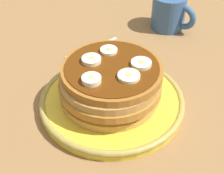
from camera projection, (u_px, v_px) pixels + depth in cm
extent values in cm
cube|color=olive|center=(112.00, 111.00, 57.58)|extent=(140.00, 140.00, 3.00)
cylinder|color=yellow|center=(112.00, 102.00, 56.10)|extent=(24.14, 24.14, 1.59)
torus|color=#A49342|center=(112.00, 99.00, 55.75)|extent=(24.54, 24.54, 1.12)
cylinder|color=gold|center=(108.00, 95.00, 55.26)|extent=(16.68, 16.68, 1.30)
cylinder|color=tan|center=(116.00, 89.00, 54.50)|extent=(15.92, 15.92, 1.30)
cylinder|color=#AD712B|center=(112.00, 86.00, 52.99)|extent=(16.71, 16.71, 1.30)
cylinder|color=#B38543|center=(112.00, 80.00, 52.13)|extent=(15.98, 15.98, 1.30)
cylinder|color=#9A5F23|center=(112.00, 69.00, 52.13)|extent=(16.20, 16.20, 1.30)
cylinder|color=#592B0A|center=(112.00, 67.00, 51.39)|extent=(15.00, 15.00, 0.16)
cylinder|color=#F2E9C3|center=(90.00, 79.00, 48.35)|extent=(2.93, 2.93, 0.98)
cylinder|color=tan|center=(90.00, 76.00, 48.01)|extent=(0.82, 0.82, 0.08)
cylinder|color=#ECF0BD|center=(129.00, 76.00, 49.12)|extent=(3.44, 3.44, 0.67)
cylinder|color=tan|center=(129.00, 74.00, 48.88)|extent=(0.96, 0.96, 0.08)
cylinder|color=#EFE5BF|center=(91.00, 60.00, 52.20)|extent=(3.13, 3.13, 0.85)
cylinder|color=tan|center=(91.00, 58.00, 51.90)|extent=(0.88, 0.88, 0.08)
cylinder|color=beige|center=(141.00, 64.00, 51.53)|extent=(3.29, 3.29, 0.74)
cylinder|color=tan|center=(141.00, 62.00, 51.26)|extent=(0.92, 0.92, 0.08)
cylinder|color=beige|center=(109.00, 51.00, 54.46)|extent=(2.88, 2.88, 0.64)
cylinder|color=tan|center=(109.00, 49.00, 54.23)|extent=(0.81, 0.81, 0.08)
cylinder|color=#33598C|center=(168.00, 12.00, 74.74)|extent=(7.65, 7.65, 7.77)
torus|color=#33598C|center=(184.00, 17.00, 72.81)|extent=(5.73, 1.38, 5.73)
cube|color=silver|center=(99.00, 45.00, 70.88)|extent=(2.93, 9.40, 0.50)
cube|color=silver|center=(74.00, 55.00, 67.84)|extent=(2.05, 3.70, 0.50)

